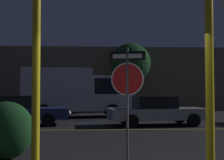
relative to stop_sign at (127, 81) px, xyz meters
name	(u,v)px	position (x,y,z in m)	size (l,w,h in m)	color
road_center_stripe	(108,130)	(-0.21, 5.76, -1.81)	(33.48, 0.12, 0.01)	gold
stop_sign	(127,81)	(0.00, 0.00, 0.00)	(0.82, 0.23, 2.59)	#4C4C51
yellow_pole_left	(36,80)	(-1.67, -2.30, -0.05)	(0.13, 0.13, 3.52)	yellow
yellow_pole_right	(210,80)	(1.08, -2.32, -0.05)	(0.13, 0.13, 3.52)	yellow
hedge_bush_1	(6,130)	(-2.82, 0.22, -1.14)	(1.29, 0.90, 1.35)	#19421E
passing_car_1	(16,111)	(-4.43, 7.69, -1.12)	(5.00, 2.17, 1.40)	navy
passing_car_2	(157,111)	(2.14, 7.30, -1.13)	(4.77, 2.28, 1.35)	#9E9EA3
delivery_truck	(80,91)	(-1.69, 12.48, -0.16)	(6.88, 2.67, 3.02)	silver
tree_0	(131,63)	(2.05, 17.03, 1.99)	(3.14, 3.14, 5.40)	#422D1E
building_backdrop	(118,80)	(1.35, 21.10, 0.88)	(22.65, 4.62, 5.37)	#6B5B4C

